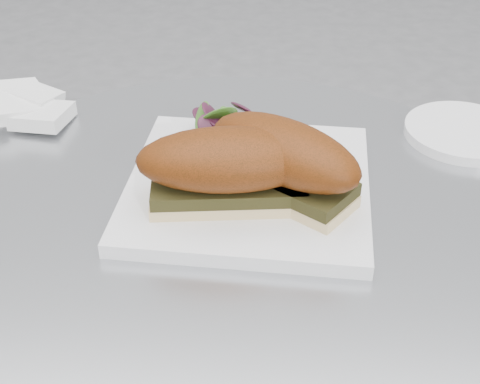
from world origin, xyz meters
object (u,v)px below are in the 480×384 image
(sandwich_left, at_px, (228,167))
(sandwich_right, at_px, (284,159))
(saucer, at_px, (464,132))
(plate, at_px, (249,186))

(sandwich_left, height_order, sandwich_right, same)
(saucer, bearing_deg, plate, -153.58)
(plate, distance_m, sandwich_right, 0.07)
(plate, height_order, sandwich_left, sandwich_left)
(plate, xyz_separation_m, sandwich_left, (-0.02, -0.04, 0.05))
(plate, height_order, sandwich_right, sandwich_right)
(saucer, bearing_deg, sandwich_right, -145.75)
(sandwich_left, xyz_separation_m, sandwich_right, (0.06, 0.02, 0.00))
(plate, bearing_deg, saucer, 26.42)
(sandwich_left, xyz_separation_m, saucer, (0.28, 0.17, -0.05))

